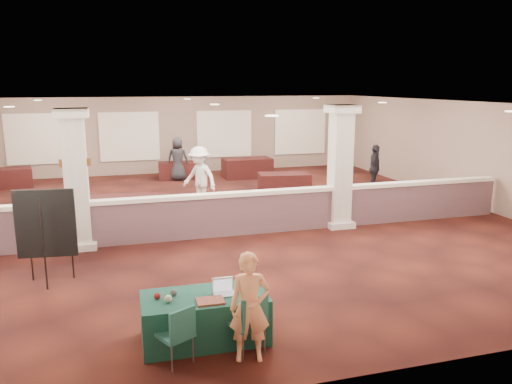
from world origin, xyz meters
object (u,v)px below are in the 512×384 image
object	(u,v)px
far_table_back_center	(180,170)
attendee_d	(178,159)
near_table	(205,318)
far_table_front_center	(142,210)
conf_chair_side	(178,331)
attendee_b	(200,177)
easel_board	(46,225)
far_table_back_left	(6,178)
far_table_back_right	(247,168)
conf_chair_main	(250,319)
far_table_front_left	(123,210)
woman	(250,307)
far_table_front_right	(284,183)
attendee_c	(375,168)

from	to	relation	value
far_table_back_center	attendee_d	distance (m)	0.64
near_table	far_table_front_center	bearing A→B (deg)	95.20
conf_chair_side	attendee_b	distance (m)	8.83
easel_board	far_table_back_center	size ratio (longest dim) A/B	1.11
near_table	far_table_back_left	bearing A→B (deg)	112.07
far_table_back_right	conf_chair_main	bearing A→B (deg)	-104.84
far_table_back_left	easel_board	bearing A→B (deg)	-75.79
near_table	far_table_front_left	xyz separation A→B (m)	(-1.00, 6.80, 0.03)
conf_chair_main	woman	world-z (taller)	woman
conf_chair_side	attendee_d	world-z (taller)	attendee_d
conf_chair_main	far_table_front_left	bearing A→B (deg)	80.72
far_table_front_center	far_table_back_right	distance (m)	7.22
near_table	far_table_front_right	xyz separation A→B (m)	(4.45, 9.23, 0.00)
easel_board	far_table_back_center	distance (m)	10.81
easel_board	far_table_back_right	size ratio (longest dim) A/B	0.95
conf_chair_main	attendee_b	bearing A→B (deg)	63.86
near_table	far_table_back_center	distance (m)	13.07
conf_chair_side	far_table_back_center	bearing A→B (deg)	54.56
far_table_front_center	attendee_d	world-z (taller)	attendee_d
easel_board	far_table_back_right	xyz separation A→B (m)	(6.44, 9.61, -0.77)
near_table	far_table_back_right	bearing A→B (deg)	73.30
far_table_back_right	attendee_b	bearing A→B (deg)	-121.19
far_table_front_center	easel_board	bearing A→B (deg)	-116.15
far_table_front_center	far_table_back_center	bearing A→B (deg)	73.37
conf_chair_main	far_table_front_center	size ratio (longest dim) A/B	0.55
far_table_front_left	far_table_back_center	bearing A→B (deg)	69.37
far_table_back_right	attendee_d	world-z (taller)	attendee_d
woman	near_table	bearing A→B (deg)	137.62
far_table_front_right	far_table_back_right	distance (m)	3.31
easel_board	attendee_b	xyz separation A→B (m)	(3.75, 5.17, -0.23)
attendee_b	far_table_front_left	bearing A→B (deg)	-100.88
conf_chair_side	easel_board	bearing A→B (deg)	91.80
far_table_front_center	far_table_back_center	distance (m)	6.41
conf_chair_main	far_table_front_left	size ratio (longest dim) A/B	0.48
far_table_front_right	far_table_back_left	size ratio (longest dim) A/B	1.00
far_table_back_right	far_table_back_center	bearing A→B (deg)	169.63
far_table_back_left	attendee_d	bearing A→B (deg)	-3.29
easel_board	far_table_front_left	size ratio (longest dim) A/B	0.99
conf_chair_main	far_table_front_right	world-z (taller)	conf_chair_main
attendee_c	attendee_d	size ratio (longest dim) A/B	0.98
easel_board	attendee_d	distance (m)	10.41
easel_board	attendee_d	xyz separation A→B (m)	(3.67, 9.74, -0.31)
easel_board	woman	world-z (taller)	easel_board
near_table	far_table_front_right	world-z (taller)	far_table_front_right
conf_chair_main	far_table_back_left	size ratio (longest dim) A/B	0.52
conf_chair_main	far_table_back_right	size ratio (longest dim) A/B	0.47
easel_board	far_table_front_left	xyz separation A→B (m)	(1.44, 3.90, -0.79)
attendee_b	far_table_back_left	bearing A→B (deg)	-167.67
far_table_back_right	attendee_b	xyz separation A→B (m)	(-2.69, -4.44, 0.55)
near_table	far_table_front_center	distance (m)	6.88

